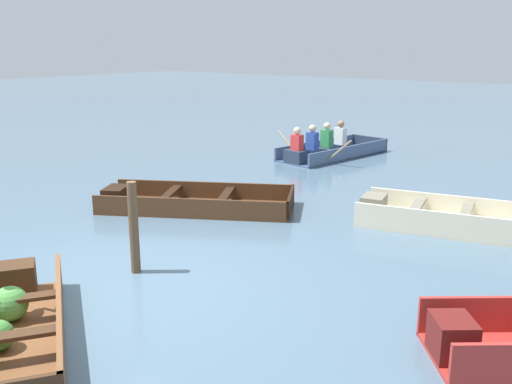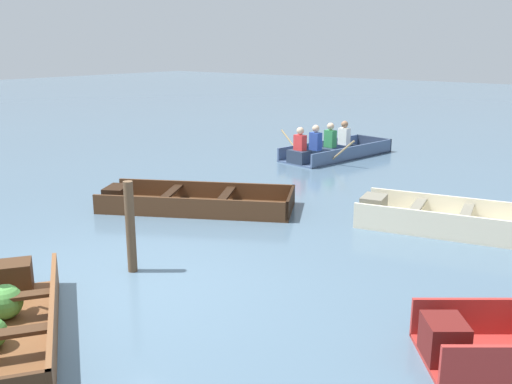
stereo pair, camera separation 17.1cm
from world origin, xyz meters
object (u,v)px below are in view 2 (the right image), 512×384
(skiff_dark_varnish_near_moored, at_px, (189,202))
(mooring_post, at_px, (130,227))
(skiff_cream_far_moored, at_px, (431,218))
(rowboat_slate_blue_with_crew, at_px, (331,149))
(dinghy_wooden_brown_foreground, at_px, (2,321))

(skiff_dark_varnish_near_moored, xyz_separation_m, mooring_post, (1.48, -2.55, 0.49))
(skiff_cream_far_moored, distance_m, rowboat_slate_blue_with_crew, 5.78)
(skiff_dark_varnish_near_moored, relative_size, rowboat_slate_blue_with_crew, 1.05)
(dinghy_wooden_brown_foreground, xyz_separation_m, skiff_cream_far_moored, (2.06, 6.04, -0.01))
(skiff_dark_varnish_near_moored, distance_m, rowboat_slate_blue_with_crew, 5.56)
(skiff_cream_far_moored, xyz_separation_m, rowboat_slate_blue_with_crew, (-4.22, 3.95, 0.08))
(skiff_dark_varnish_near_moored, bearing_deg, dinghy_wooden_brown_foreground, -68.36)
(skiff_dark_varnish_near_moored, distance_m, mooring_post, 2.99)
(rowboat_slate_blue_with_crew, bearing_deg, skiff_cream_far_moored, -43.15)
(dinghy_wooden_brown_foreground, bearing_deg, rowboat_slate_blue_with_crew, 102.17)
(mooring_post, bearing_deg, dinghy_wooden_brown_foreground, -81.53)
(dinghy_wooden_brown_foreground, xyz_separation_m, rowboat_slate_blue_with_crew, (-2.16, 10.00, 0.07))
(rowboat_slate_blue_with_crew, distance_m, mooring_post, 8.31)
(rowboat_slate_blue_with_crew, height_order, mooring_post, mooring_post)
(skiff_dark_varnish_near_moored, height_order, rowboat_slate_blue_with_crew, rowboat_slate_blue_with_crew)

